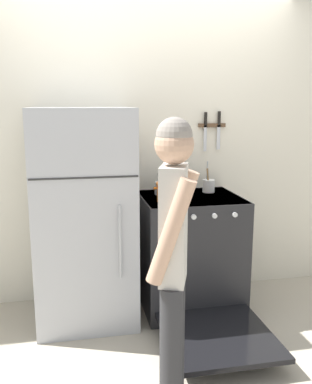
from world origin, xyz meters
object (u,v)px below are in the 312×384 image
Objects in this scene: refrigerator at (84,216)px; stove_range at (191,254)px; dutch_oven_pot at (173,192)px; utensil_jar at (209,185)px; person at (173,257)px; tea_kettle at (167,186)px.

refrigerator is 0.91m from stove_range.
refrigerator is 0.70m from dutch_oven_pot.
stove_range is 5.44× the size of utensil_jar.
refrigerator is 1.06m from utensil_jar.
utensil_jar is at bearing 43.08° from stove_range.
tea_kettle is at bearing 8.05° from person.
person is at bearing -103.80° from dutch_oven_pot.
refrigerator is 1.14× the size of stove_range.
tea_kettle is at bearing 12.83° from refrigerator.
person reaches higher than utensil_jar.
stove_range is at bearing -47.23° from tea_kettle.
refrigerator reaches higher than stove_range.
dutch_oven_pot is 0.27m from tea_kettle.
refrigerator is 6.19× the size of utensil_jar.
utensil_jar is at bearing 8.86° from refrigerator.
person reaches higher than stove_range.
utensil_jar reaches higher than stove_range.
utensil_jar is 0.16× the size of person.
refrigerator is 5.34× the size of dutch_oven_pot.
refrigerator is 6.47× the size of tea_kettle.
dutch_oven_pot reaches higher than stove_range.
tea_kettle reaches higher than stove_range.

